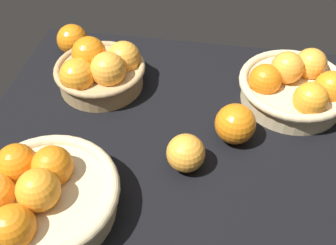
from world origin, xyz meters
TOP-DOWN VIEW (x-y plane):
  - market_tray at (0.00, 0.00)cm, footprint 84.00×72.00cm
  - basket_near_left at (-22.38, -16.04)cm, footprint 23.82×23.82cm
  - basket_near_right at (20.65, -14.57)cm, footprint 20.60×20.60cm
  - basket_far_right at (21.07, 19.55)cm, footprint 24.88×24.88cm
  - loose_orange_front_gap at (-10.04, -2.76)cm, footprint 8.11×8.11cm
  - loose_orange_back_gap at (-1.37, 5.88)cm, footprint 7.25×7.25cm
  - loose_orange_side_gap at (31.32, -26.33)cm, footprint 7.75×7.75cm

SIDE VIEW (x-z plane):
  - market_tray at x=0.00cm, z-range 0.00..3.00cm
  - loose_orange_back_gap at x=-1.37cm, z-range 3.00..10.25cm
  - loose_orange_side_gap at x=31.32cm, z-range 3.00..10.75cm
  - loose_orange_front_gap at x=-10.04cm, z-range 3.00..11.11cm
  - basket_near_left at x=-22.38cm, z-range 1.81..12.97cm
  - basket_far_right at x=21.07cm, z-range 1.78..13.46cm
  - basket_near_right at x=20.65cm, z-range 1.92..13.36cm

